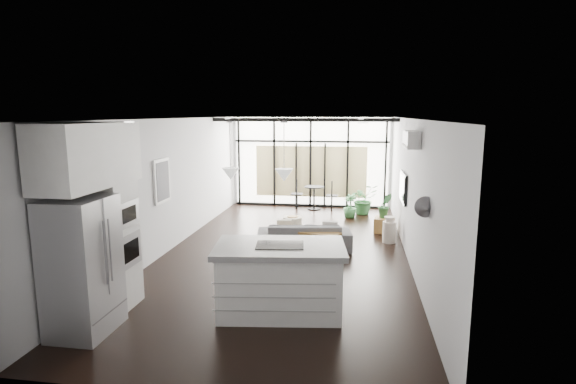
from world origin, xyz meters
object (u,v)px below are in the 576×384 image
(fridge, at_px, (82,266))
(console_bench, at_px, (305,241))
(tv, at_px, (403,187))
(island, at_px, (280,279))
(sofa, at_px, (304,231))
(pouf, at_px, (292,224))
(milk_can, at_px, (389,229))

(fridge, bearing_deg, console_bench, 57.41)
(console_bench, distance_m, tv, 2.50)
(island, bearing_deg, sofa, 83.03)
(pouf, relative_size, milk_can, 0.77)
(console_bench, relative_size, pouf, 3.23)
(milk_can, height_order, tv, tv)
(island, height_order, milk_can, island)
(console_bench, xyz_separation_m, pouf, (-0.51, 1.66, -0.06))
(fridge, height_order, tv, fridge)
(milk_can, bearing_deg, pouf, 165.54)
(fridge, height_order, sofa, fridge)
(island, relative_size, sofa, 0.93)
(fridge, relative_size, tv, 1.66)
(console_bench, bearing_deg, milk_can, 48.58)
(sofa, bearing_deg, console_bench, 91.42)
(fridge, relative_size, milk_can, 3.03)
(fridge, xyz_separation_m, milk_can, (4.31, 4.97, -0.61))
(tv, bearing_deg, sofa, -162.01)
(island, distance_m, sofa, 3.18)
(pouf, distance_m, tv, 2.89)
(console_bench, relative_size, milk_can, 2.50)
(console_bench, relative_size, tv, 1.37)
(sofa, height_order, tv, tv)
(island, bearing_deg, console_bench, 82.16)
(sofa, distance_m, milk_can, 2.02)
(sofa, xyz_separation_m, pouf, (-0.46, 1.40, -0.21))
(island, distance_m, tv, 4.46)
(milk_can, bearing_deg, sofa, -156.56)
(tv, bearing_deg, island, -118.38)
(pouf, xyz_separation_m, tv, (2.57, -0.72, 1.11))
(fridge, bearing_deg, sofa, 59.50)
(island, distance_m, console_bench, 2.94)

